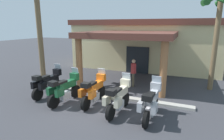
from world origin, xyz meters
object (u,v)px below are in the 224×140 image
at_px(motorcycle_green, 64,89).
at_px(motorcycle_silver, 151,103).
at_px(motorcycle_cream, 118,98).
at_px(pedestrian, 133,71).
at_px(palm_tree_roadside, 36,3).
at_px(motorcycle_orange, 94,90).
at_px(motorcycle_black, 48,83).
at_px(motel_building, 145,43).
at_px(palm_tree_near_portico, 219,12).

xyz_separation_m(motorcycle_green, motorcycle_silver, (4.24, -0.01, 0.00)).
xyz_separation_m(motorcycle_cream, motorcycle_silver, (1.41, -0.01, 0.00)).
distance_m(motorcycle_cream, pedestrian, 3.83).
height_order(motorcycle_cream, palm_tree_roadside, palm_tree_roadside).
height_order(motorcycle_green, motorcycle_cream, same).
distance_m(motorcycle_green, motorcycle_orange, 1.46).
xyz_separation_m(motorcycle_orange, pedestrian, (0.95, 3.39, 0.29)).
relative_size(motorcycle_orange, motorcycle_silver, 1.00).
relative_size(motorcycle_green, motorcycle_cream, 1.00).
bearing_deg(motorcycle_silver, motorcycle_black, 87.31).
xyz_separation_m(motorcycle_green, pedestrian, (2.36, 3.78, 0.29)).
height_order(motorcycle_black, palm_tree_roadside, palm_tree_roadside).
bearing_deg(motorcycle_black, motorcycle_cream, -93.46).
bearing_deg(motorcycle_cream, motorcycle_green, 93.44).
distance_m(motel_building, motorcycle_cream, 10.04).
bearing_deg(motorcycle_green, motel_building, -3.58).
bearing_deg(motorcycle_orange, motorcycle_green, 106.18).
bearing_deg(palm_tree_roadside, palm_tree_near_portico, 17.34).
height_order(motel_building, pedestrian, motel_building).
height_order(motel_building, motorcycle_black, motel_building).
height_order(motorcycle_green, pedestrian, pedestrian).
distance_m(motorcycle_cream, palm_tree_near_portico, 7.37).
distance_m(motel_building, motorcycle_silver, 10.31).
relative_size(motorcycle_cream, motorcycle_silver, 1.00).
distance_m(motorcycle_black, motorcycle_cream, 4.26).
bearing_deg(palm_tree_roadside, pedestrian, 18.74).
bearing_deg(motorcycle_cream, palm_tree_roadside, 75.78).
bearing_deg(motorcycle_black, motel_building, -15.36).
bearing_deg(palm_tree_near_portico, motorcycle_cream, -128.13).
bearing_deg(palm_tree_roadside, motorcycle_green, -31.31).
relative_size(motorcycle_green, motorcycle_orange, 1.00).
bearing_deg(pedestrian, motorcycle_orange, -121.13).
distance_m(palm_tree_near_portico, palm_tree_roadside, 10.38).
bearing_deg(motorcycle_orange, palm_tree_roadside, 72.42).
xyz_separation_m(motorcycle_cream, palm_tree_roadside, (-5.96, 1.92, 4.31)).
relative_size(motorcycle_green, pedestrian, 1.30).
height_order(motorcycle_black, motorcycle_green, same).
bearing_deg(motorcycle_orange, motorcycle_silver, -97.10).
bearing_deg(motorcycle_black, motorcycle_orange, -88.44).
bearing_deg(motorcycle_black, motorcycle_silver, -92.05).
bearing_deg(motorcycle_black, palm_tree_near_portico, -58.33).
bearing_deg(motorcycle_black, palm_tree_roadside, 51.82).
height_order(motorcycle_green, motorcycle_silver, same).
distance_m(motorcycle_black, motorcycle_orange, 2.82).
relative_size(motel_building, motorcycle_cream, 5.71).
relative_size(motorcycle_orange, palm_tree_roadside, 0.33).
distance_m(motorcycle_orange, palm_tree_near_portico, 7.98).
xyz_separation_m(motorcycle_black, palm_tree_roadside, (-1.73, 1.48, 4.31)).
height_order(motorcycle_black, motorcycle_orange, same).
relative_size(motorcycle_black, palm_tree_near_portico, 0.39).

